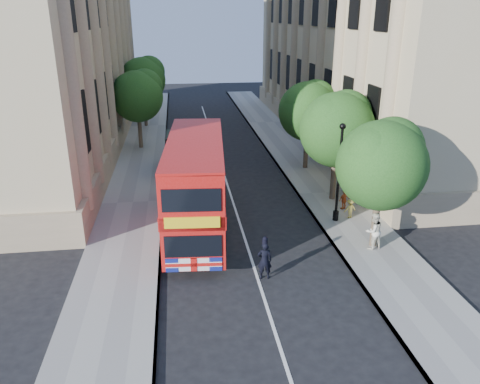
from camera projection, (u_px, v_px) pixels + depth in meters
name	position (u px, v px, depth m)	size (l,w,h in m)	color
ground	(262.00, 292.00, 18.41)	(120.00, 120.00, 0.00)	black
pavement_right	(326.00, 193.00, 28.38)	(3.50, 80.00, 0.12)	gray
pavement_left	(133.00, 203.00, 26.93)	(3.50, 80.00, 0.12)	gray
building_right	(375.00, 30.00, 39.17)	(12.00, 38.00, 18.00)	tan
building_left	(30.00, 32.00, 35.70)	(12.00, 38.00, 18.00)	tan
tree_right_near	(383.00, 160.00, 20.45)	(4.00, 4.00, 6.08)	#473828
tree_right_mid	(338.00, 126.00, 25.93)	(4.20, 4.20, 6.37)	#473828
tree_right_far	(309.00, 108.00, 31.54)	(4.00, 4.00, 6.15)	#473828
tree_left_far	(138.00, 93.00, 36.49)	(4.00, 4.00, 6.30)	#473828
tree_left_back	(143.00, 77.00, 43.80)	(4.20, 4.20, 6.65)	#473828
lamp_post	(339.00, 177.00, 23.71)	(0.32, 0.32, 5.16)	black
double_decker_bus	(196.00, 183.00, 22.84)	(3.36, 10.05, 4.57)	#B3100C
box_van	(180.00, 154.00, 32.09)	(1.83, 4.43, 2.53)	black
police_constable	(265.00, 261.00, 19.08)	(0.60, 0.39, 1.64)	black
woman_pedestrian	(374.00, 231.00, 21.29)	(0.85, 0.66, 1.76)	beige
child_a	(344.00, 200.00, 25.75)	(0.65, 0.27, 1.11)	#CD5724
child_b	(350.00, 208.00, 24.66)	(0.68, 0.39, 1.05)	#F3D752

